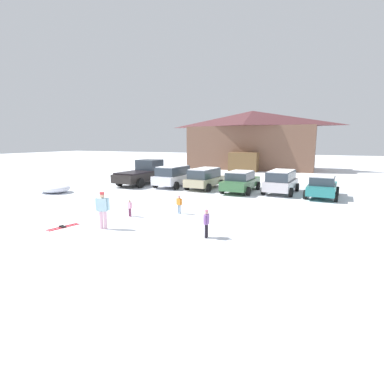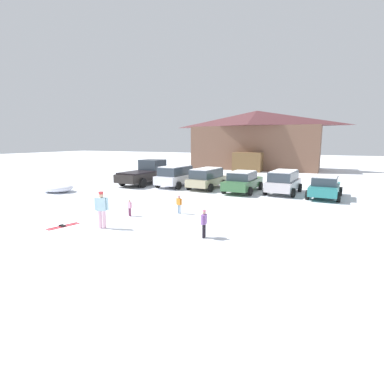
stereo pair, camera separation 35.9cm
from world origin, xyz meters
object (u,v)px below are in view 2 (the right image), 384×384
(parked_beige_suv, at_px, (207,178))
(plowed_snow_pile, at_px, (57,188))
(pair_of_skis, at_px, (63,226))
(parked_teal_hatchback, at_px, (325,187))
(pickup_truck, at_px, (147,173))
(parked_white_suv, at_px, (176,176))
(skier_child_in_purple_jacket, at_px, (204,222))
(ski_lodge, at_px, (256,140))
(skier_adult_in_blue_parka, at_px, (102,208))
(skier_child_in_orange_jacket, at_px, (179,203))
(parked_green_coupe, at_px, (243,181))
(skier_child_in_pink_snowsuit, at_px, (130,207))
(parked_silver_wagon, at_px, (283,181))

(parked_beige_suv, xyz_separation_m, plowed_snow_pile, (-9.75, -6.35, -0.56))
(pair_of_skis, bearing_deg, parked_teal_hatchback, 49.83)
(pair_of_skis, relative_size, plowed_snow_pile, 0.60)
(pickup_truck, bearing_deg, parked_white_suv, -7.39)
(parked_beige_suv, bearing_deg, plowed_snow_pile, -146.90)
(parked_teal_hatchback, distance_m, skier_child_in_purple_jacket, 12.18)
(ski_lodge, distance_m, skier_adult_in_blue_parka, 31.98)
(pickup_truck, bearing_deg, pair_of_skis, -72.54)
(skier_child_in_orange_jacket, bearing_deg, parked_green_coupe, 81.63)
(skier_child_in_orange_jacket, relative_size, skier_child_in_pink_snowsuit, 1.11)
(parked_teal_hatchback, bearing_deg, parked_green_coupe, 179.62)
(parked_beige_suv, height_order, skier_child_in_pink_snowsuit, parked_beige_suv)
(pickup_truck, distance_m, skier_child_in_pink_snowsuit, 11.92)
(parked_green_coupe, bearing_deg, pair_of_skis, -111.18)
(parked_green_coupe, height_order, pair_of_skis, parked_green_coupe)
(parked_green_coupe, relative_size, pair_of_skis, 3.22)
(ski_lodge, height_order, skier_child_in_purple_jacket, ski_lodge)
(parked_white_suv, distance_m, skier_adult_in_blue_parka, 12.61)
(parked_silver_wagon, relative_size, skier_child_in_purple_jacket, 3.73)
(parked_green_coupe, bearing_deg, skier_adult_in_blue_parka, -104.21)
(parked_teal_hatchback, xyz_separation_m, skier_child_in_orange_jacket, (-6.99, -8.24, -0.22))
(parked_teal_hatchback, distance_m, plowed_snow_pile, 19.56)
(ski_lodge, distance_m, parked_beige_suv, 19.67)
(parked_green_coupe, bearing_deg, skier_child_in_pink_snowsuit, -108.47)
(skier_adult_in_blue_parka, xyz_separation_m, pair_of_skis, (-1.85, -0.55, -0.92))
(parked_silver_wagon, bearing_deg, skier_adult_in_blue_parka, -115.27)
(parked_white_suv, bearing_deg, pair_of_skis, -85.73)
(parked_beige_suv, distance_m, pickup_truck, 6.03)
(ski_lodge, height_order, skier_child_in_orange_jacket, ski_lodge)
(parked_silver_wagon, distance_m, skier_child_in_pink_snowsuit, 12.15)
(skier_child_in_orange_jacket, height_order, skier_child_in_pink_snowsuit, skier_child_in_orange_jacket)
(parked_silver_wagon, height_order, skier_adult_in_blue_parka, parked_silver_wagon)
(pickup_truck, bearing_deg, skier_adult_in_blue_parka, -64.66)
(ski_lodge, height_order, parked_green_coupe, ski_lodge)
(parked_white_suv, bearing_deg, parked_silver_wagon, 2.83)
(parked_teal_hatchback, height_order, skier_child_in_orange_jacket, parked_teal_hatchback)
(parked_silver_wagon, xyz_separation_m, skier_adult_in_blue_parka, (-6.01, -12.73, 0.03))
(skier_child_in_pink_snowsuit, relative_size, skier_child_in_purple_jacket, 0.77)
(parked_white_suv, height_order, parked_teal_hatchback, parked_white_suv)
(pickup_truck, height_order, skier_child_in_pink_snowsuit, pickup_truck)
(parked_white_suv, xyz_separation_m, parked_silver_wagon, (8.82, 0.44, -0.03))
(skier_child_in_orange_jacket, height_order, plowed_snow_pile, skier_child_in_orange_jacket)
(ski_lodge, xyz_separation_m, pickup_truck, (-5.45, -19.11, -3.01))
(parked_teal_hatchback, relative_size, skier_adult_in_blue_parka, 2.52)
(parked_teal_hatchback, xyz_separation_m, plowed_snow_pile, (-18.60, -6.07, -0.44))
(ski_lodge, bearing_deg, parked_silver_wagon, -70.99)
(parked_beige_suv, relative_size, parked_teal_hatchback, 1.02)
(ski_lodge, distance_m, skier_child_in_pink_snowsuit, 29.73)
(parked_teal_hatchback, bearing_deg, pair_of_skis, -130.17)
(parked_teal_hatchback, bearing_deg, plowed_snow_pile, -161.93)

